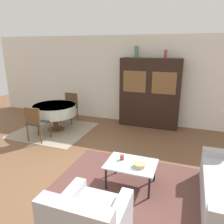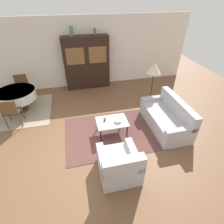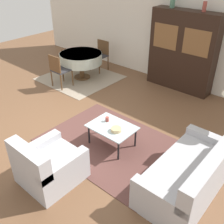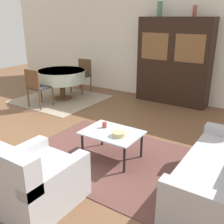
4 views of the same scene
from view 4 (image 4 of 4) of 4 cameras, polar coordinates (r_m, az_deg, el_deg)
ground_plane at (r=4.50m, az=-12.20°, el=-7.49°), size 14.00×14.00×0.00m
wall_back at (r=7.04m, az=8.96°, el=14.14°), size 10.00×0.06×2.70m
area_rug at (r=4.11m, az=-0.11°, el=-9.77°), size 2.64×1.93×0.01m
dining_rug at (r=7.04m, az=-11.10°, el=2.81°), size 2.02×1.98×0.01m
armchair at (r=3.17m, az=-16.82°, el=-14.15°), size 0.85×0.91×0.85m
coffee_table at (r=3.92m, az=0.00°, el=-4.95°), size 0.86×0.63×0.42m
display_cabinet at (r=6.58m, az=13.26°, el=10.61°), size 1.76×0.43×2.05m
dining_table at (r=6.91m, az=-10.93°, el=7.68°), size 1.23×1.23×0.75m
dining_chair_near at (r=6.37m, az=-16.06°, el=5.57°), size 0.44×0.44×0.91m
dining_chair_far at (r=7.52m, az=-6.48°, el=8.35°), size 0.44×0.44×0.91m
cup at (r=4.04m, az=-1.65°, el=-2.80°), size 0.07×0.07×0.09m
bowl at (r=3.77m, az=1.44°, el=-4.78°), size 0.19×0.19×0.06m
vase_tall at (r=6.67m, az=10.35°, el=21.20°), size 0.12×0.12×0.33m
vase_short at (r=6.38m, az=17.57°, el=20.24°), size 0.09×0.09×0.23m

